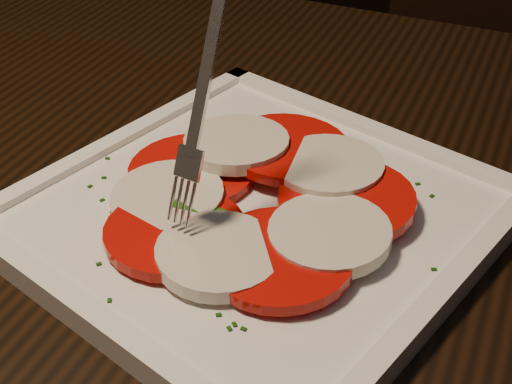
% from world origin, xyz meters
% --- Properties ---
extents(table, '(1.27, 0.91, 0.75)m').
position_xyz_m(table, '(-0.05, 0.03, 0.65)').
color(table, black).
rests_on(table, ground).
extents(plate, '(0.35, 0.35, 0.01)m').
position_xyz_m(plate, '(-0.05, 0.00, 0.76)').
color(plate, white).
rests_on(plate, table).
extents(caprese_salad, '(0.27, 0.25, 0.03)m').
position_xyz_m(caprese_salad, '(-0.05, 0.00, 0.77)').
color(caprese_salad, '#C40604').
rests_on(caprese_salad, plate).
extents(fork, '(0.03, 0.07, 0.15)m').
position_xyz_m(fork, '(-0.07, -0.02, 0.86)').
color(fork, white).
rests_on(fork, caprese_salad).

